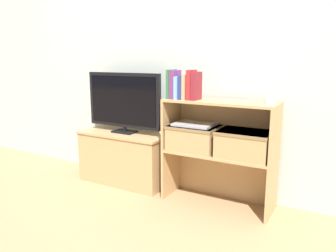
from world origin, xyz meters
The scene contains 17 objects.
ground_plane centered at (0.00, 0.00, 0.00)m, with size 16.00×16.00×0.00m, color #A37F56.
wall_back centered at (0.00, 0.41, 1.20)m, with size 10.00×0.05×2.40m.
tv_stand centered at (-0.48, 0.19, 0.24)m, with size 0.87×0.39×0.49m.
tv centered at (-0.48, 0.19, 0.78)m, with size 0.79×0.14×0.56m.
bookshelf_lower_tier centered at (0.47, 0.23, 0.28)m, with size 0.88×0.33×0.43m.
bookshelf_upper_tier centered at (0.47, 0.23, 0.70)m, with size 0.88×0.33×0.42m.
book_forest centered at (0.07, 0.10, 0.97)m, with size 0.02×0.14×0.23m.
book_plum centered at (0.10, 0.10, 0.97)m, with size 0.04×0.14×0.23m.
book_skyblue centered at (0.14, 0.10, 0.94)m, with size 0.03×0.16×0.18m.
book_navy centered at (0.18, 0.10, 0.95)m, with size 0.03×0.14×0.19m.
book_tan centered at (0.21, 0.10, 0.95)m, with size 0.03×0.15×0.20m.
book_crimson centered at (0.25, 0.10, 0.97)m, with size 0.04×0.13×0.23m.
book_maroon centered at (0.29, 0.10, 0.96)m, with size 0.04×0.14×0.22m.
baby_monitor centered at (0.85, 0.17, 0.91)m, with size 0.05×0.04×0.14m.
storage_basket_left centered at (0.26, 0.15, 0.54)m, with size 0.40×0.30×0.20m.
storage_basket_right centered at (0.68, 0.15, 0.54)m, with size 0.40×0.30×0.20m.
laptop centered at (0.26, 0.15, 0.65)m, with size 0.32×0.23×0.02m.
Camera 1 is at (1.37, -2.22, 1.17)m, focal length 35.00 mm.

